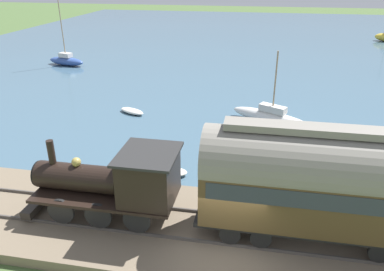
{
  "coord_description": "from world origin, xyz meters",
  "views": [
    {
      "loc": [
        -10.6,
        -0.71,
        9.54
      ],
      "look_at": [
        6.41,
        2.48,
        1.81
      ],
      "focal_mm": 35.0,
      "sensor_mm": 36.0,
      "label": 1
    }
  ],
  "objects_px": {
    "steam_locomotive": "(120,180)",
    "rowboat_far_out": "(132,111)",
    "rowboat_off_pier": "(301,167)",
    "sailboat_white": "(272,117)",
    "passenger_coach": "(324,181)",
    "rowboat_near_shore": "(162,171)",
    "sailboat_blue": "(66,60)"
  },
  "relations": [
    {
      "from": "sailboat_white",
      "to": "steam_locomotive",
      "type": "bearing_deg",
      "value": -178.0
    },
    {
      "from": "steam_locomotive",
      "to": "sailboat_blue",
      "type": "xyz_separation_m",
      "value": [
        25.22,
        15.7,
        -1.64
      ]
    },
    {
      "from": "steam_locomotive",
      "to": "passenger_coach",
      "type": "height_order",
      "value": "passenger_coach"
    },
    {
      "from": "rowboat_far_out",
      "to": "sailboat_white",
      "type": "bearing_deg",
      "value": -66.46
    },
    {
      "from": "passenger_coach",
      "to": "rowboat_far_out",
      "type": "distance_m",
      "value": 17.04
    },
    {
      "from": "sailboat_blue",
      "to": "rowboat_near_shore",
      "type": "distance_m",
      "value": 26.43
    },
    {
      "from": "sailboat_white",
      "to": "rowboat_far_out",
      "type": "xyz_separation_m",
      "value": [
        0.32,
        9.86,
        -0.35
      ]
    },
    {
      "from": "sailboat_white",
      "to": "rowboat_near_shore",
      "type": "relative_size",
      "value": 2.2
    },
    {
      "from": "sailboat_white",
      "to": "passenger_coach",
      "type": "bearing_deg",
      "value": -145.19
    },
    {
      "from": "passenger_coach",
      "to": "sailboat_blue",
      "type": "height_order",
      "value": "sailboat_blue"
    },
    {
      "from": "passenger_coach",
      "to": "rowboat_off_pier",
      "type": "distance_m",
      "value": 6.58
    },
    {
      "from": "steam_locomotive",
      "to": "sailboat_white",
      "type": "bearing_deg",
      "value": -26.09
    },
    {
      "from": "steam_locomotive",
      "to": "rowboat_far_out",
      "type": "relative_size",
      "value": 2.73
    },
    {
      "from": "sailboat_white",
      "to": "sailboat_blue",
      "type": "bearing_deg",
      "value": 86.93
    },
    {
      "from": "sailboat_blue",
      "to": "sailboat_white",
      "type": "bearing_deg",
      "value": -107.77
    },
    {
      "from": "rowboat_far_out",
      "to": "rowboat_off_pier",
      "type": "bearing_deg",
      "value": -94.37
    },
    {
      "from": "rowboat_off_pier",
      "to": "passenger_coach",
      "type": "bearing_deg",
      "value": -173.8
    },
    {
      "from": "steam_locomotive",
      "to": "sailboat_white",
      "type": "distance_m",
      "value": 13.61
    },
    {
      "from": "rowboat_near_shore",
      "to": "steam_locomotive",
      "type": "bearing_deg",
      "value": 169.13
    },
    {
      "from": "steam_locomotive",
      "to": "rowboat_near_shore",
      "type": "bearing_deg",
      "value": -6.21
    },
    {
      "from": "steam_locomotive",
      "to": "passenger_coach",
      "type": "relative_size",
      "value": 0.7
    },
    {
      "from": "rowboat_near_shore",
      "to": "passenger_coach",
      "type": "bearing_deg",
      "value": -126.72
    },
    {
      "from": "passenger_coach",
      "to": "rowboat_near_shore",
      "type": "relative_size",
      "value": 3.31
    },
    {
      "from": "rowboat_far_out",
      "to": "rowboat_off_pier",
      "type": "relative_size",
      "value": 1.13
    },
    {
      "from": "passenger_coach",
      "to": "sailboat_blue",
      "type": "distance_m",
      "value": 34.27
    },
    {
      "from": "passenger_coach",
      "to": "sailboat_white",
      "type": "height_order",
      "value": "passenger_coach"
    },
    {
      "from": "passenger_coach",
      "to": "sailboat_white",
      "type": "bearing_deg",
      "value": 6.72
    },
    {
      "from": "passenger_coach",
      "to": "steam_locomotive",
      "type": "bearing_deg",
      "value": 90.0
    },
    {
      "from": "passenger_coach",
      "to": "sailboat_blue",
      "type": "relative_size",
      "value": 1.02
    },
    {
      "from": "sailboat_white",
      "to": "rowboat_far_out",
      "type": "relative_size",
      "value": 2.58
    },
    {
      "from": "sailboat_blue",
      "to": "passenger_coach",
      "type": "bearing_deg",
      "value": -124.15
    },
    {
      "from": "steam_locomotive",
      "to": "sailboat_white",
      "type": "height_order",
      "value": "sailboat_white"
    }
  ]
}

